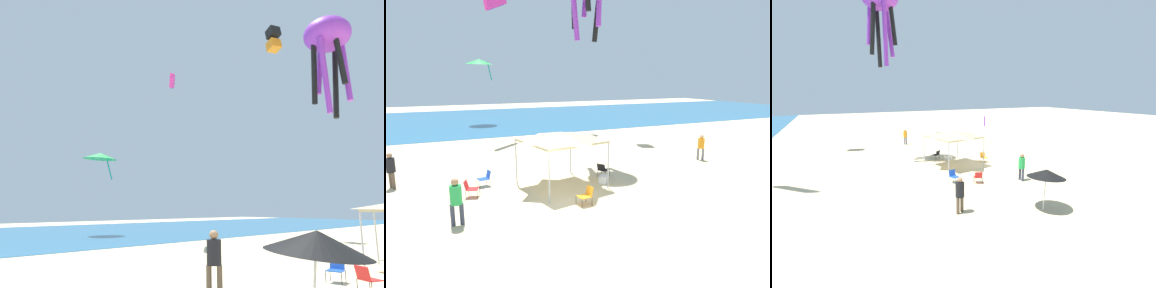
{
  "view_description": "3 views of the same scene",
  "coord_description": "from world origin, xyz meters",
  "views": [
    {
      "loc": [
        -15.05,
        -0.84,
        2.53
      ],
      "look_at": [
        0.06,
        15.79,
        6.78
      ],
      "focal_mm": 31.52,
      "sensor_mm": 36.0,
      "label": 1
    },
    {
      "loc": [
        -5.29,
        -11.83,
        5.55
      ],
      "look_at": [
        1.92,
        4.19,
        1.95
      ],
      "focal_mm": 30.19,
      "sensor_mm": 36.0,
      "label": 2
    },
    {
      "loc": [
        -19.11,
        11.96,
        6.01
      ],
      "look_at": [
        -0.91,
        3.05,
        2.06
      ],
      "focal_mm": 25.7,
      "sensor_mm": 36.0,
      "label": 3
    }
  ],
  "objects": [
    {
      "name": "person_watching_sky",
      "position": [
        -7.5,
        6.49,
        1.09
      ],
      "size": [
        0.44,
        0.46,
        1.86
      ],
      "rotation": [
        0.0,
        0.0,
        5.19
      ],
      "color": "brown",
      "rests_on": "ground"
    },
    {
      "name": "kite_octopus_purple",
      "position": [
        4.09,
        7.77,
        12.74
      ],
      "size": [
        2.81,
        2.81,
        6.23
      ],
      "rotation": [
        0.0,
        0.0,
        1.16
      ],
      "color": "purple"
    },
    {
      "name": "folding_chair_facing_ocean",
      "position": [
        -3.99,
        3.51,
        0.47
      ],
      "size": [
        0.76,
        0.7,
        0.82
      ],
      "rotation": [
        0.0,
        0.0,
        1.22
      ],
      "color": "black",
      "rests_on": "ground"
    },
    {
      "name": "folding_chair_near_cooler",
      "position": [
        0.62,
        0.41,
        0.47
      ],
      "size": [
        0.68,
        0.6,
        0.82
      ],
      "rotation": [
        0.0,
        0.0,
        4.83
      ],
      "color": "black",
      "rests_on": "ground"
    },
    {
      "name": "ground",
      "position": [
        0.0,
        0.0,
        -0.05
      ],
      "size": [
        120.0,
        120.0,
        0.1
      ],
      "primitive_type": "cube",
      "color": "beige"
    },
    {
      "name": "person_kite_handler",
      "position": [
        -4.77,
        0.6,
        1.1
      ],
      "size": [
        0.5,
        0.44,
        1.87
      ],
      "rotation": [
        0.0,
        0.0,
        6.27
      ],
      "color": "#33384C",
      "rests_on": "ground"
    },
    {
      "name": "folding_chair_left_of_tent",
      "position": [
        3.25,
        3.73,
        0.47
      ],
      "size": [
        0.8,
        0.77,
        0.82
      ],
      "rotation": [
        0.0,
        0.0,
        2.13
      ],
      "color": "black",
      "rests_on": "ground"
    },
    {
      "name": "folding_chair_right_of_tent",
      "position": [
        -3.08,
        4.88,
        0.47
      ],
      "size": [
        0.71,
        0.63,
        0.82
      ],
      "rotation": [
        0.0,
        0.0,
        4.89
      ],
      "color": "black",
      "rests_on": "ground"
    },
    {
      "name": "cooler_box",
      "position": [
        2.8,
        2.79,
        0.2
      ],
      "size": [
        0.72,
        0.74,
        0.4
      ],
      "color": "white",
      "rests_on": "ground"
    },
    {
      "name": "canopy_tent",
      "position": [
        0.55,
        3.26,
        2.61
      ],
      "size": [
        4.19,
        4.09,
        2.87
      ],
      "rotation": [
        0.0,
        0.0,
        0.21
      ],
      "color": "#B7B7BC",
      "rests_on": "ground"
    },
    {
      "name": "person_near_umbrella",
      "position": [
        11.31,
        4.46,
        1.06
      ],
      "size": [
        0.43,
        0.43,
        1.8
      ],
      "rotation": [
        0.0,
        0.0,
        2.27
      ],
      "color": "slate",
      "rests_on": "ground"
    },
    {
      "name": "banner_flag",
      "position": [
        7.74,
        -3.84,
        1.95
      ],
      "size": [
        0.36,
        0.06,
        3.23
      ],
      "color": "silver",
      "rests_on": "ground"
    },
    {
      "name": "beach_umbrella",
      "position": [
        -9.01,
        2.38,
        1.91
      ],
      "size": [
        1.97,
        1.98,
        2.24
      ],
      "color": "silver",
      "rests_on": "ground"
    }
  ]
}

